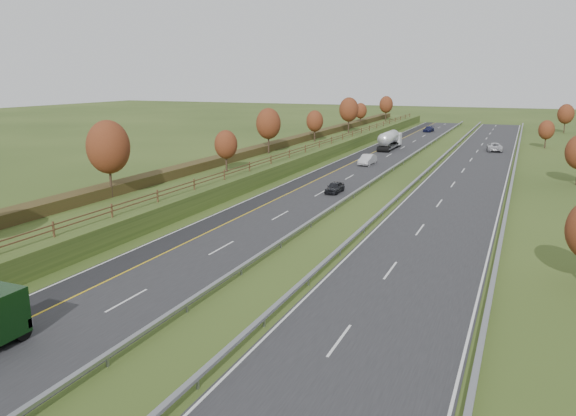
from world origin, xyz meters
name	(u,v)px	position (x,y,z in m)	size (l,w,h in m)	color
ground	(391,186)	(8.00, 55.00, 0.00)	(400.00, 400.00, 0.00)	#2E4117
near_carriageway	(343,175)	(0.00, 60.00, 0.02)	(10.50, 200.00, 0.04)	#232326
far_carriageway	(464,184)	(16.50, 60.00, 0.02)	(10.50, 200.00, 0.04)	#232326
hard_shoulder	(318,174)	(-3.75, 60.00, 0.02)	(3.00, 200.00, 0.04)	black
lane_markings	(387,178)	(6.40, 59.88, 0.05)	(26.75, 200.00, 0.01)	silver
embankment_left	(261,163)	(-13.00, 60.00, 1.00)	(12.00, 200.00, 2.00)	#2E4117
hedge_left	(249,152)	(-15.00, 60.00, 2.55)	(2.20, 180.00, 1.10)	#383617
fence_left	(287,154)	(-8.50, 59.59, 2.73)	(0.12, 189.06, 1.20)	#422B19
median_barrier_near	(383,174)	(5.70, 60.00, 0.61)	(0.32, 200.00, 0.71)	gray
median_barrier_far	(420,176)	(10.80, 60.00, 0.61)	(0.32, 200.00, 0.71)	gray
outer_barrier_far	(512,183)	(22.30, 60.00, 0.62)	(0.32, 200.00, 0.71)	gray
trees_left	(252,129)	(-12.64, 56.63, 6.37)	(6.64, 164.30, 7.66)	#2D2116
trees_far	(567,135)	(29.80, 89.21, 4.25)	(8.45, 118.60, 7.12)	#2D2116
road_tanker	(390,140)	(-0.68, 91.75, 1.86)	(2.40, 11.22, 3.46)	silver
car_dark_near	(335,187)	(2.72, 47.95, 0.70)	(1.57, 3.89, 1.33)	black
car_silver_mid	(367,160)	(0.55, 70.97, 0.86)	(1.73, 4.96, 1.63)	#B8B8BD
car_small_far	(429,129)	(0.60, 129.70, 0.72)	(1.90, 4.66, 1.35)	#13163E
car_oncoming	(495,147)	(18.20, 96.47, 0.84)	(2.64, 5.74, 1.59)	silver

